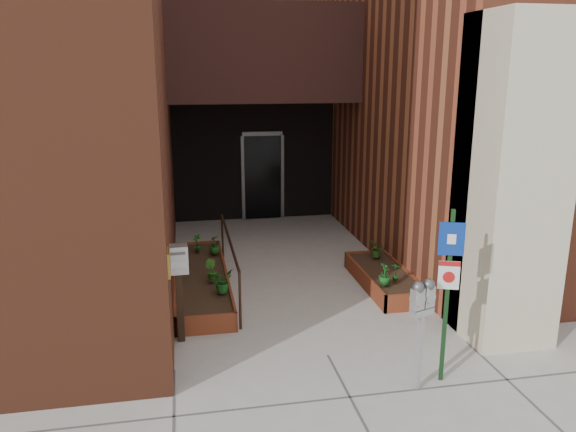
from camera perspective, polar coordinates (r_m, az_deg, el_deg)
ground at (r=7.68m, az=4.06°, el=-13.95°), size 80.00×80.00×0.00m
architecture at (r=13.56m, az=-4.27°, el=20.13°), size 20.00×14.60×10.00m
planter_left at (r=9.87m, az=-8.82°, el=-6.56°), size 0.90×3.60×0.30m
planter_right at (r=9.99m, az=9.77°, el=-6.33°), size 0.80×2.20×0.30m
handrail at (r=9.64m, az=-5.98°, el=-3.11°), size 0.04×3.34×0.90m
parking_meter at (r=6.66m, az=13.47°, el=-8.84°), size 0.32×0.20×1.37m
sign_post at (r=6.82m, az=15.98°, el=-6.12°), size 0.28×0.12×2.15m
payment_dropbox at (r=7.78m, az=-11.09°, el=-5.69°), size 0.29×0.22×1.40m
shrub_left_a at (r=8.86m, az=-6.71°, el=-6.56°), size 0.47×0.47×0.37m
shrub_left_b at (r=9.32m, az=-7.83°, el=-5.51°), size 0.28×0.28×0.37m
shrub_left_c at (r=10.68m, az=-7.49°, el=-2.90°), size 0.28×0.28×0.35m
shrub_left_d at (r=10.86m, az=-9.21°, el=-2.71°), size 0.25×0.25×0.34m
shrub_right_a at (r=9.22m, az=9.81°, el=-5.86°), size 0.27×0.27×0.36m
shrub_right_b at (r=9.41m, az=10.91°, el=-5.62°), size 0.23×0.23×0.31m
shrub_right_c at (r=10.52m, az=9.00°, el=-3.29°), size 0.35×0.35×0.33m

